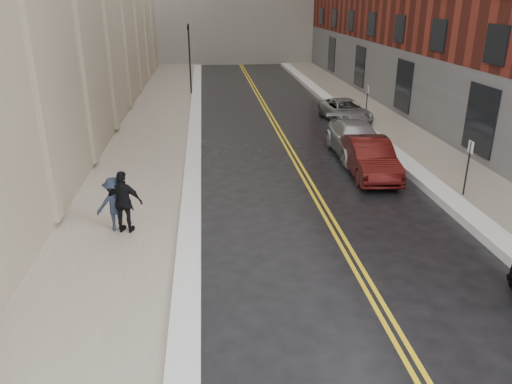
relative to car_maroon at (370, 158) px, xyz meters
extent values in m
plane|color=black|center=(-5.20, -10.92, -0.77)|extent=(160.00, 160.00, 0.00)
cube|color=gray|center=(-9.70, 5.08, -0.70)|extent=(4.00, 64.00, 0.15)
cube|color=gray|center=(3.80, 5.08, -0.70)|extent=(3.00, 64.00, 0.15)
cube|color=gold|center=(-2.82, 5.08, -0.77)|extent=(0.12, 64.00, 0.01)
cube|color=gold|center=(-2.58, 5.08, -0.77)|extent=(0.12, 64.00, 0.01)
cube|color=white|center=(-7.40, 5.08, -0.64)|extent=(0.70, 60.80, 0.26)
cube|color=white|center=(1.95, 5.08, -0.62)|extent=(0.85, 60.80, 0.30)
cylinder|color=black|center=(-7.80, 19.08, 1.83)|extent=(0.12, 0.12, 5.20)
imported|color=black|center=(-7.80, 19.08, 3.83)|extent=(0.18, 0.15, 0.90)
cylinder|color=black|center=(2.70, -2.92, 0.33)|extent=(0.06, 0.06, 2.20)
cube|color=white|center=(2.70, -2.92, 1.23)|extent=(0.02, 0.35, 0.45)
cylinder|color=black|center=(2.70, 9.08, 0.33)|extent=(0.06, 0.06, 2.20)
cube|color=white|center=(2.70, 9.08, 1.23)|extent=(0.02, 0.35, 0.45)
imported|color=#400C0B|center=(0.00, 0.00, 0.00)|extent=(1.89, 4.77, 1.55)
imported|color=#9FA2A7|center=(0.25, 2.81, -0.01)|extent=(2.22, 5.32, 1.54)
imported|color=gray|center=(1.60, 9.69, -0.12)|extent=(2.64, 4.87, 1.30)
imported|color=#1C2333|center=(-9.69, -4.62, 0.25)|extent=(1.25, 0.90, 1.74)
imported|color=black|center=(-9.37, -4.81, 0.38)|extent=(1.25, 0.74, 2.00)
camera|label=1|loc=(-6.76, -19.33, 6.29)|focal=35.00mm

